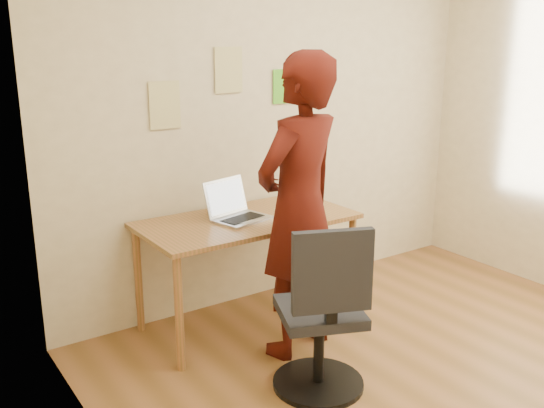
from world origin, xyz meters
TOP-DOWN VIEW (x-y plane):
  - room at (0.00, 0.00)m, footprint 3.58×3.58m
  - desk at (-0.51, 1.38)m, footprint 1.40×0.70m
  - laptop at (-0.57, 1.41)m, footprint 0.41×0.38m
  - paper_sheet at (-0.13, 1.32)m, footprint 0.22×0.30m
  - phone at (-0.19, 1.17)m, footprint 0.08×0.14m
  - wall_note_left at (-0.89, 1.74)m, footprint 0.21×0.00m
  - wall_note_mid at (-0.41, 1.74)m, footprint 0.21×0.00m
  - wall_note_right at (0.03, 1.74)m, footprint 0.18×0.00m
  - office_chair at (-0.62, 0.44)m, footprint 0.56×0.57m
  - person at (-0.43, 0.92)m, footprint 0.75×0.60m

SIDE VIEW (x-z plane):
  - office_chair at x=-0.62m, z-range -0.07..0.90m
  - desk at x=-0.51m, z-range 0.28..1.02m
  - paper_sheet at x=-0.13m, z-range 0.74..0.74m
  - phone at x=-0.19m, z-range 0.74..0.75m
  - laptop at x=-0.57m, z-range 0.67..0.92m
  - person at x=-0.43m, z-range 0.00..1.81m
  - room at x=0.00m, z-range -0.04..2.74m
  - wall_note_left at x=-0.89m, z-range 1.31..1.61m
  - wall_note_right at x=0.03m, z-range 1.42..1.66m
  - wall_note_mid at x=-0.41m, z-range 1.52..1.82m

